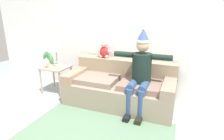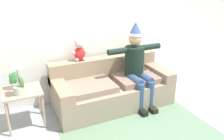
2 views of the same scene
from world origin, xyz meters
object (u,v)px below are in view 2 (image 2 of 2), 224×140
at_px(couch, 111,87).
at_px(teddy_bear, 80,51).
at_px(potted_plant, 17,84).
at_px(person_seated, 137,64).
at_px(side_table, 23,96).
at_px(table_lamp, 16,63).

bearing_deg(couch, teddy_bear, 147.72).
bearing_deg(potted_plant, couch, 5.63).
height_order(person_seated, teddy_bear, person_seated).
height_order(person_seated, side_table, person_seated).
xyz_separation_m(teddy_bear, table_lamp, (-1.04, -0.23, 0.02)).
xyz_separation_m(teddy_bear, potted_plant, (-1.07, -0.45, -0.22)).
height_order(couch, table_lamp, table_lamp).
bearing_deg(couch, potted_plant, -174.37).
relative_size(person_seated, potted_plant, 3.81).
bearing_deg(person_seated, table_lamp, 173.29).
bearing_deg(side_table, couch, 1.44).
relative_size(person_seated, table_lamp, 2.87).
xyz_separation_m(person_seated, table_lamp, (-1.92, 0.23, 0.24)).
height_order(teddy_bear, table_lamp, teddy_bear).
xyz_separation_m(couch, teddy_bear, (-0.47, 0.29, 0.66)).
xyz_separation_m(table_lamp, potted_plant, (-0.03, -0.21, -0.24)).
bearing_deg(table_lamp, teddy_bear, 12.63).
xyz_separation_m(side_table, table_lamp, (-0.02, 0.10, 0.50)).
bearing_deg(couch, person_seated, -21.62).
bearing_deg(table_lamp, person_seated, -6.71).
bearing_deg(teddy_bear, potted_plant, -157.41).
bearing_deg(person_seated, side_table, 176.17).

